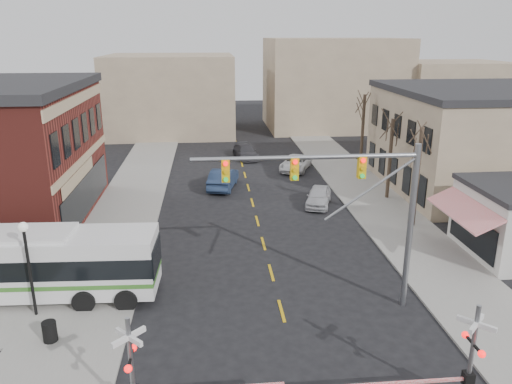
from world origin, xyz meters
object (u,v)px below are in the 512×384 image
Objects in this scene: transit_bus at (21,264)px; car_c at (296,163)px; traffic_signal_mast at (354,194)px; street_lamp at (27,250)px; trash_bin at (50,331)px; car_b at (223,178)px; rr_crossing_west at (145,371)px; car_a at (319,196)px; pedestrian_far at (87,254)px; car_d at (246,152)px; rr_crossing_east at (459,358)px; pedestrian_near at (73,284)px.

car_c is (17.54, 22.93, -1.21)m from transit_bus.
traffic_signal_mast is 14.86m from street_lamp.
trash_bin is 23.17m from car_b.
rr_crossing_west is at bearing -143.15° from traffic_signal_mast.
pedestrian_far is (-15.17, -9.47, 0.21)m from car_a.
trash_bin is at bearing -59.39° from transit_bus.
street_lamp is at bearing -123.18° from car_d.
traffic_signal_mast is 1.81× the size of rr_crossing_east.
trash_bin is 33.88m from car_d.
car_b reaches higher than car_d.
pedestrian_near is at bearing 33.64° from street_lamp.
traffic_signal_mast reaches higher than car_d.
transit_bus is 3.15× the size of car_a.
transit_bus is at bearing -104.72° from car_c.
car_b is 1.09× the size of car_d.
street_lamp is 3.82m from trash_bin.
car_a is 2.18× the size of pedestrian_near.
trash_bin is (1.30, -2.23, -2.81)m from street_lamp.
transit_bus is at bearing 88.42° from pedestrian_near.
rr_crossing_west reaches higher than car_b.
street_lamp reaches higher than car_a.
trash_bin is 0.56× the size of pedestrian_far.
car_c reaches higher than car_d.
trash_bin is (-4.64, 4.88, -1.40)m from rr_crossing_west.
rr_crossing_west is 2.90× the size of pedestrian_near.
transit_bus is 21.59m from car_a.
street_lamp is 0.96× the size of car_d.
street_lamp is at bearing -59.05° from transit_bus.
street_lamp reaches higher than pedestrian_far.
pedestrian_far is (2.37, 3.06, -0.98)m from transit_bus.
rr_crossing_east reaches higher than car_d.
pedestrian_far reaches higher than car_d.
trash_bin is 0.47× the size of pedestrian_near.
car_c is at bearing 52.59° from transit_bus.
traffic_signal_mast reaches higher than rr_crossing_west.
transit_bus is 19.96m from rr_crossing_east.
traffic_signal_mast reaches higher than transit_bus.
street_lamp is 29.81m from car_c.
traffic_signal_mast is at bearing -78.79° from car_a.
rr_crossing_east is at bearing -27.46° from transit_bus.
rr_crossing_west reaches higher than car_d.
car_c is at bearing 85.88° from traffic_signal_mast.
trash_bin is at bearing -59.67° from street_lamp.
car_b is at bearing -8.09° from pedestrian_near.
trash_bin is 22.44m from car_a.
transit_bus is 11.31m from rr_crossing_west.
car_d is (-4.44, 5.20, -0.00)m from car_c.
pedestrian_near is at bearing -121.26° from car_d.
pedestrian_far is at bearing 157.98° from traffic_signal_mast.
pedestrian_near is (-13.14, 1.58, -4.66)m from traffic_signal_mast.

